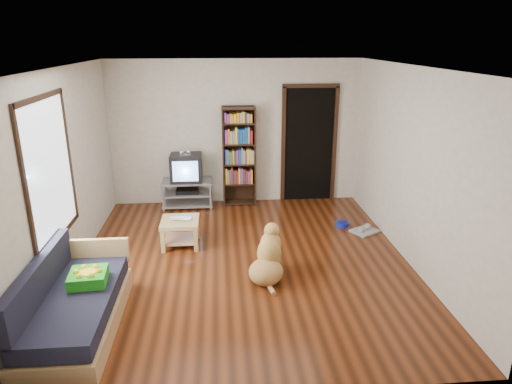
{
  "coord_description": "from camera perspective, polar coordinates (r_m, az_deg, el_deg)",
  "views": [
    {
      "loc": [
        -0.3,
        -5.66,
        2.93
      ],
      "look_at": [
        0.19,
        0.32,
        0.9
      ],
      "focal_mm": 32.0,
      "sensor_mm": 36.0,
      "label": 1
    }
  ],
  "objects": [
    {
      "name": "bookshelf",
      "position": [
        8.24,
        -2.14,
        5.14
      ],
      "size": [
        0.6,
        0.3,
        1.8
      ],
      "color": "black",
      "rests_on": "ground"
    },
    {
      "name": "grey_rag",
      "position": [
        7.49,
        13.45,
        -4.77
      ],
      "size": [
        0.51,
        0.48,
        0.03
      ],
      "primitive_type": "cube",
      "rotation": [
        0.0,
        0.0,
        0.52
      ],
      "color": "gray",
      "rests_on": "ground"
    },
    {
      "name": "green_cushion",
      "position": [
        5.32,
        -20.23,
        -9.98
      ],
      "size": [
        0.42,
        0.42,
        0.13
      ],
      "primitive_type": "cube",
      "rotation": [
        0.0,
        0.0,
        0.09
      ],
      "color": "green",
      "rests_on": "sofa"
    },
    {
      "name": "crt_tv",
      "position": [
        8.25,
        -8.71,
        3.1
      ],
      "size": [
        0.55,
        0.52,
        0.58
      ],
      "color": "black",
      "rests_on": "tv_stand"
    },
    {
      "name": "window",
      "position": [
        5.7,
        -24.38,
        2.44
      ],
      "size": [
        0.03,
        1.46,
        1.7
      ],
      "color": "white",
      "rests_on": "wall_left"
    },
    {
      "name": "wall_left",
      "position": [
        6.21,
        -22.82,
        1.96
      ],
      "size": [
        0.0,
        5.0,
        5.0
      ],
      "primitive_type": "plane",
      "rotation": [
        1.57,
        0.0,
        1.57
      ],
      "color": "beige",
      "rests_on": "ground"
    },
    {
      "name": "coffee_table",
      "position": [
        6.84,
        -9.45,
        -4.4
      ],
      "size": [
        0.55,
        0.55,
        0.4
      ],
      "color": "tan",
      "rests_on": "ground"
    },
    {
      "name": "laptop",
      "position": [
        6.76,
        -9.53,
        -3.46
      ],
      "size": [
        0.36,
        0.28,
        0.03
      ],
      "primitive_type": "imported",
      "rotation": [
        0.0,
        0.0,
        -0.24
      ],
      "color": "silver",
      "rests_on": "coffee_table"
    },
    {
      "name": "doorway",
      "position": [
        8.5,
        6.64,
        6.27
      ],
      "size": [
        1.03,
        0.05,
        2.19
      ],
      "color": "black",
      "rests_on": "wall_back"
    },
    {
      "name": "wall_front",
      "position": [
        3.57,
        0.69,
        -8.49
      ],
      "size": [
        4.5,
        0.0,
        4.5
      ],
      "primitive_type": "plane",
      "rotation": [
        -1.57,
        0.0,
        0.0
      ],
      "color": "beige",
      "rests_on": "ground"
    },
    {
      "name": "sofa",
      "position": [
        5.29,
        -21.87,
        -13.16
      ],
      "size": [
        0.8,
        1.8,
        0.8
      ],
      "color": "tan",
      "rests_on": "ground"
    },
    {
      "name": "dog",
      "position": [
        5.88,
        1.55,
        -8.36
      ],
      "size": [
        0.57,
        0.85,
        0.7
      ],
      "color": "#C8864D",
      "rests_on": "ground"
    },
    {
      "name": "ground",
      "position": [
        6.38,
        -1.49,
        -8.65
      ],
      "size": [
        5.0,
        5.0,
        0.0
      ],
      "primitive_type": "plane",
      "color": "#5C270F",
      "rests_on": "ground"
    },
    {
      "name": "wall_back",
      "position": [
        8.33,
        -2.56,
        7.38
      ],
      "size": [
        4.5,
        0.0,
        4.5
      ],
      "primitive_type": "plane",
      "rotation": [
        1.57,
        0.0,
        0.0
      ],
      "color": "beige",
      "rests_on": "ground"
    },
    {
      "name": "wall_right",
      "position": [
        6.42,
        18.91,
        2.95
      ],
      "size": [
        0.0,
        5.0,
        5.0
      ],
      "primitive_type": "plane",
      "rotation": [
        1.57,
        0.0,
        -1.57
      ],
      "color": "beige",
      "rests_on": "ground"
    },
    {
      "name": "tv_stand",
      "position": [
        8.37,
        -8.56,
        -0.06
      ],
      "size": [
        0.9,
        0.45,
        0.5
      ],
      "color": "#99999E",
      "rests_on": "ground"
    },
    {
      "name": "dog_bowl",
      "position": [
        7.61,
        10.74,
        -3.97
      ],
      "size": [
        0.22,
        0.22,
        0.08
      ],
      "primitive_type": "cylinder",
      "color": "navy",
      "rests_on": "ground"
    },
    {
      "name": "ceiling",
      "position": [
        5.68,
        -1.71,
        15.34
      ],
      "size": [
        5.0,
        5.0,
        0.0
      ],
      "primitive_type": "plane",
      "rotation": [
        3.14,
        0.0,
        0.0
      ],
      "color": "white",
      "rests_on": "ground"
    }
  ]
}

